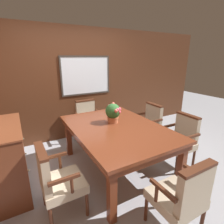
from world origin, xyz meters
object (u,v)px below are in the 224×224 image
chair_head_near (182,195)px  chair_right_near (181,138)px  chair_head_far (88,119)px  chair_left_near (56,179)px  sideboard_cabinet (5,160)px  chair_right_far (149,124)px  dining_table (117,132)px  potted_plant (113,112)px

chair_head_near → chair_right_near: 1.38m
chair_head_far → chair_left_near: bearing=-123.7°
chair_right_near → sideboard_cabinet: sideboard_cabinet is taller
chair_head_far → chair_right_near: same height
chair_head_far → chair_right_far: bearing=-44.0°
chair_right_far → chair_left_near: bearing=-67.5°
chair_right_near → sideboard_cabinet: size_ratio=0.82×
chair_head_near → chair_left_near: (-1.05, 0.88, 0.00)m
chair_left_near → chair_head_near: bearing=-130.5°
dining_table → chair_head_far: size_ratio=2.11×
dining_table → chair_head_near: (0.00, -1.30, -0.20)m
chair_head_near → dining_table: bearing=-89.9°
chair_left_near → sideboard_cabinet: 0.90m
chair_right_near → dining_table: bearing=-109.6°
dining_table → chair_head_far: 1.32m
chair_right_far → chair_right_near: 0.80m
dining_table → sideboard_cabinet: sideboard_cabinet is taller
dining_table → sideboard_cabinet: 1.62m
chair_head_near → chair_left_near: size_ratio=1.00×
dining_table → chair_right_far: size_ratio=2.11×
chair_left_near → chair_right_far: same height
chair_right_far → sideboard_cabinet: sideboard_cabinet is taller
chair_head_far → chair_right_near: bearing=-60.9°
dining_table → chair_head_near: 1.31m
chair_right_far → potted_plant: size_ratio=2.66×
dining_table → chair_head_near: size_ratio=2.11×
dining_table → chair_right_near: (1.05, -0.40, -0.20)m
chair_head_near → chair_right_far: (1.02, 1.70, 0.00)m
chair_head_far → chair_head_near: 2.60m
chair_left_near → dining_table: bearing=-68.9°
chair_right_far → chair_right_near: same height
chair_right_far → sideboard_cabinet: 2.60m
dining_table → chair_right_far: chair_right_far is taller
chair_head_near → chair_right_near: bearing=-139.2°
chair_head_far → chair_right_far: same height
chair_right_near → potted_plant: bearing=-119.3°
chair_left_near → chair_right_near: size_ratio=1.00×
sideboard_cabinet → chair_head_near: bearing=-45.7°
chair_left_near → potted_plant: (1.10, 0.61, 0.46)m
dining_table → chair_head_far: bearing=88.9°
potted_plant → chair_head_near: bearing=-91.7°
chair_left_near → chair_right_near: (2.10, 0.02, 0.00)m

